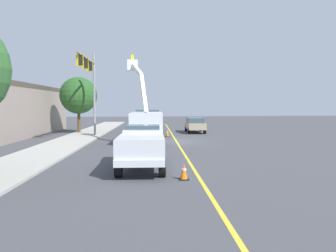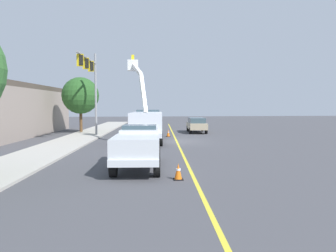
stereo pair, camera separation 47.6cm
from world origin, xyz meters
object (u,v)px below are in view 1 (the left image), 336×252
object	(u,v)px
utility_bucket_truck	(147,123)
service_pickup_truck	(142,146)
traffic_cone_leading	(184,172)
traffic_signal_mast	(90,77)
traffic_cone_mid_front	(167,133)
passing_minivan	(195,124)

from	to	relation	value
utility_bucket_truck	service_pickup_truck	world-z (taller)	utility_bucket_truck
traffic_cone_leading	traffic_signal_mast	xyz separation A→B (m)	(17.78, 5.86, 5.45)
traffic_cone_mid_front	traffic_signal_mast	size ratio (longest dim) A/B	0.09
service_pickup_truck	passing_minivan	bearing A→B (deg)	-19.17
utility_bucket_truck	passing_minivan	xyz separation A→B (m)	(8.40, -6.00, -0.65)
utility_bucket_truck	service_pickup_truck	size ratio (longest dim) A/B	1.46
traffic_signal_mast	traffic_cone_mid_front	bearing A→B (deg)	-88.28
service_pickup_truck	traffic_signal_mast	world-z (taller)	traffic_signal_mast
traffic_signal_mast	passing_minivan	bearing A→B (deg)	-67.51
passing_minivan	traffic_signal_mast	distance (m)	12.96
service_pickup_truck	traffic_cone_leading	distance (m)	3.11
service_pickup_truck	traffic_cone_mid_front	size ratio (longest dim) A/B	7.91
service_pickup_truck	passing_minivan	size ratio (longest dim) A/B	1.16
utility_bucket_truck	traffic_cone_leading	distance (m)	14.07
traffic_cone_leading	traffic_cone_mid_front	bearing A→B (deg)	-4.89
service_pickup_truck	traffic_cone_leading	xyz separation A→B (m)	(-2.52, -1.64, -0.78)
traffic_cone_leading	traffic_signal_mast	world-z (taller)	traffic_signal_mast
traffic_cone_leading	service_pickup_truck	bearing A→B (deg)	33.09
service_pickup_truck	passing_minivan	distance (m)	21.03
service_pickup_truck	utility_bucket_truck	bearing A→B (deg)	-4.51
passing_minivan	traffic_cone_leading	size ratio (longest dim) A/B	7.12
service_pickup_truck	passing_minivan	xyz separation A→B (m)	(19.86, -6.90, -0.15)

